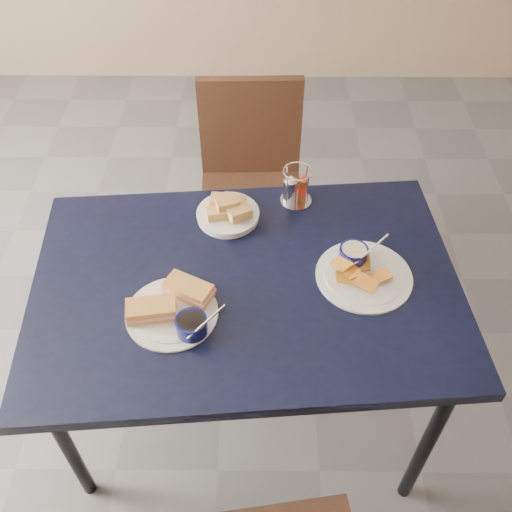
{
  "coord_description": "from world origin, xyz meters",
  "views": [
    {
      "loc": [
        0.15,
        -1.16,
        2.08
      ],
      "look_at": [
        0.14,
        0.01,
        0.82
      ],
      "focal_mm": 40.0,
      "sensor_mm": 36.0,
      "label": 1
    }
  ],
  "objects_px": {
    "plantain_plate": "(360,269)",
    "condiment_caddy": "(295,188)",
    "dining_table": "(246,294)",
    "chair_far": "(251,173)",
    "sandwich_plate": "(175,309)",
    "bread_basket": "(228,212)"
  },
  "relations": [
    {
      "from": "bread_basket",
      "to": "dining_table",
      "type": "bearing_deg",
      "value": -76.9
    },
    {
      "from": "plantain_plate",
      "to": "condiment_caddy",
      "type": "height_order",
      "value": "condiment_caddy"
    },
    {
      "from": "dining_table",
      "to": "plantain_plate",
      "type": "bearing_deg",
      "value": 6.2
    },
    {
      "from": "plantain_plate",
      "to": "dining_table",
      "type": "bearing_deg",
      "value": -173.8
    },
    {
      "from": "bread_basket",
      "to": "chair_far",
      "type": "bearing_deg",
      "value": 82.48
    },
    {
      "from": "dining_table",
      "to": "plantain_plate",
      "type": "height_order",
      "value": "plantain_plate"
    },
    {
      "from": "plantain_plate",
      "to": "condiment_caddy",
      "type": "relative_size",
      "value": 2.18
    },
    {
      "from": "chair_far",
      "to": "plantain_plate",
      "type": "relative_size",
      "value": 3.08
    },
    {
      "from": "chair_far",
      "to": "plantain_plate",
      "type": "distance_m",
      "value": 0.88
    },
    {
      "from": "chair_far",
      "to": "condiment_caddy",
      "type": "relative_size",
      "value": 6.71
    },
    {
      "from": "condiment_caddy",
      "to": "chair_far",
      "type": "bearing_deg",
      "value": 109.85
    },
    {
      "from": "dining_table",
      "to": "chair_far",
      "type": "distance_m",
      "value": 0.83
    },
    {
      "from": "plantain_plate",
      "to": "condiment_caddy",
      "type": "xyz_separation_m",
      "value": [
        -0.19,
        0.33,
        0.04
      ]
    },
    {
      "from": "bread_basket",
      "to": "plantain_plate",
      "type": "bearing_deg",
      "value": -30.48
    },
    {
      "from": "dining_table",
      "to": "condiment_caddy",
      "type": "bearing_deg",
      "value": 66.5
    },
    {
      "from": "sandwich_plate",
      "to": "plantain_plate",
      "type": "distance_m",
      "value": 0.58
    },
    {
      "from": "plantain_plate",
      "to": "condiment_caddy",
      "type": "bearing_deg",
      "value": 119.52
    },
    {
      "from": "chair_far",
      "to": "plantain_plate",
      "type": "bearing_deg",
      "value": -65.78
    },
    {
      "from": "chair_far",
      "to": "condiment_caddy",
      "type": "bearing_deg",
      "value": -70.15
    },
    {
      "from": "dining_table",
      "to": "condiment_caddy",
      "type": "distance_m",
      "value": 0.42
    },
    {
      "from": "dining_table",
      "to": "chair_far",
      "type": "bearing_deg",
      "value": 89.75
    },
    {
      "from": "sandwich_plate",
      "to": "bread_basket",
      "type": "height_order",
      "value": "sandwich_plate"
    }
  ]
}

